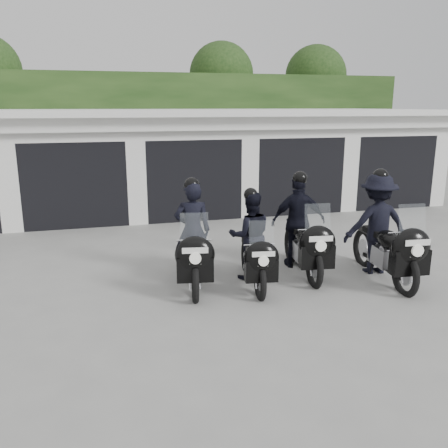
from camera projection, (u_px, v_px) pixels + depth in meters
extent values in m
plane|color=gray|center=(262.00, 295.00, 7.92)|extent=(80.00, 80.00, 0.00)
cube|color=white|center=(176.00, 158.00, 15.54)|extent=(16.00, 6.00, 2.80)
cube|color=white|center=(176.00, 112.00, 15.00)|extent=(16.40, 6.80, 0.16)
cube|color=white|center=(196.00, 123.00, 12.20)|extent=(16.40, 0.12, 0.40)
cube|color=black|center=(195.00, 216.00, 13.03)|extent=(16.00, 0.06, 0.24)
cube|color=white|center=(9.00, 176.00, 11.70)|extent=(0.50, 0.50, 2.80)
cube|color=black|center=(77.00, 179.00, 13.15)|extent=(2.60, 2.60, 2.20)
cube|color=white|center=(71.00, 130.00, 11.82)|extent=(2.60, 0.50, 0.60)
cube|color=white|center=(136.00, 171.00, 12.48)|extent=(0.50, 0.50, 2.80)
cube|color=black|center=(186.00, 175.00, 13.93)|extent=(2.60, 2.60, 2.20)
cube|color=white|center=(193.00, 128.00, 12.61)|extent=(2.60, 0.50, 0.60)
cube|color=white|center=(248.00, 167.00, 13.27)|extent=(0.50, 0.50, 2.80)
cube|color=black|center=(285.00, 171.00, 14.72)|extent=(2.60, 2.60, 2.20)
cube|color=white|center=(300.00, 127.00, 13.39)|extent=(2.60, 0.50, 0.60)
cube|color=white|center=(347.00, 164.00, 14.05)|extent=(0.50, 0.50, 2.80)
cube|color=black|center=(373.00, 168.00, 15.50)|extent=(2.60, 2.60, 2.20)
cube|color=white|center=(396.00, 126.00, 14.18)|extent=(2.60, 0.50, 0.60)
cube|color=white|center=(436.00, 161.00, 14.83)|extent=(0.50, 0.50, 2.80)
cube|color=#193212|center=(159.00, 129.00, 19.11)|extent=(20.00, 2.00, 4.30)
sphere|color=#193212|center=(221.00, 75.00, 20.72)|extent=(2.80, 2.80, 2.80)
cylinder|color=black|center=(221.00, 138.00, 21.39)|extent=(0.24, 0.24, 3.30)
sphere|color=#193212|center=(316.00, 76.00, 21.86)|extent=(2.80, 2.80, 2.80)
cylinder|color=black|center=(313.00, 137.00, 22.53)|extent=(0.24, 0.24, 3.30)
torus|color=black|center=(195.00, 281.00, 7.68)|extent=(0.23, 0.75, 0.74)
torus|color=black|center=(192.00, 254.00, 9.09)|extent=(0.23, 0.75, 0.74)
cube|color=#B0B0B5|center=(193.00, 262.00, 8.39)|extent=(0.35, 0.59, 0.32)
cube|color=black|center=(194.00, 271.00, 8.41)|extent=(0.30, 1.31, 0.06)
ellipsoid|color=black|center=(194.00, 246.00, 8.14)|extent=(0.42, 0.63, 0.29)
cube|color=black|center=(193.00, 238.00, 8.56)|extent=(0.35, 0.59, 0.10)
ellipsoid|color=black|center=(195.00, 255.00, 7.49)|extent=(0.69, 0.44, 0.61)
cube|color=black|center=(195.00, 269.00, 7.55)|extent=(0.62, 0.32, 0.41)
cube|color=#B2BFC6|center=(194.00, 229.00, 7.42)|extent=(0.46, 0.19, 0.52)
cylinder|color=silver|center=(194.00, 240.00, 7.64)|extent=(0.56, 0.12, 0.03)
cube|color=white|center=(195.00, 251.00, 7.29)|extent=(0.40, 0.08, 0.09)
cube|color=white|center=(195.00, 261.00, 7.37)|extent=(0.18, 0.05, 0.10)
imported|color=black|center=(193.00, 231.00, 8.54)|extent=(0.71, 0.53, 1.78)
sphere|color=black|center=(192.00, 185.00, 8.34)|extent=(0.27, 0.27, 0.27)
torus|color=black|center=(260.00, 281.00, 7.76)|extent=(0.19, 0.68, 0.67)
torus|color=black|center=(246.00, 257.00, 9.03)|extent=(0.19, 0.68, 0.67)
cube|color=#B0B0B5|center=(252.00, 264.00, 8.40)|extent=(0.30, 0.53, 0.29)
cube|color=black|center=(253.00, 272.00, 8.41)|extent=(0.23, 1.19, 0.05)
ellipsoid|color=black|center=(254.00, 250.00, 8.17)|extent=(0.37, 0.56, 0.26)
cube|color=black|center=(250.00, 243.00, 8.54)|extent=(0.30, 0.53, 0.09)
ellipsoid|color=black|center=(261.00, 258.00, 7.58)|extent=(0.61, 0.38, 0.55)
cube|color=black|center=(261.00, 270.00, 7.64)|extent=(0.55, 0.27, 0.37)
cube|color=#B2BFC6|center=(262.00, 235.00, 7.52)|extent=(0.41, 0.16, 0.47)
cylinder|color=silver|center=(259.00, 245.00, 7.72)|extent=(0.51, 0.09, 0.03)
cube|color=white|center=(264.00, 254.00, 7.41)|extent=(0.36, 0.06, 0.08)
cube|color=white|center=(263.00, 264.00, 7.48)|extent=(0.17, 0.04, 0.09)
imported|color=black|center=(250.00, 236.00, 8.53)|extent=(0.86, 0.71, 1.61)
sphere|color=black|center=(251.00, 195.00, 8.35)|extent=(0.25, 0.25, 0.25)
torus|color=black|center=(314.00, 268.00, 8.29)|extent=(0.21, 0.76, 0.75)
torus|color=black|center=(291.00, 244.00, 9.71)|extent=(0.21, 0.76, 0.75)
cube|color=#B0B0B5|center=(302.00, 251.00, 9.00)|extent=(0.34, 0.59, 0.33)
cube|color=black|center=(302.00, 260.00, 9.02)|extent=(0.25, 1.34, 0.06)
ellipsoid|color=black|center=(305.00, 236.00, 8.75)|extent=(0.40, 0.63, 0.30)
cube|color=black|center=(298.00, 229.00, 9.17)|extent=(0.34, 0.59, 0.10)
ellipsoid|color=black|center=(317.00, 243.00, 8.09)|extent=(0.68, 0.42, 0.62)
cube|color=black|center=(317.00, 256.00, 8.15)|extent=(0.62, 0.30, 0.41)
cube|color=#B2BFC6|center=(318.00, 219.00, 8.02)|extent=(0.46, 0.17, 0.52)
cylinder|color=silver|center=(314.00, 229.00, 8.24)|extent=(0.57, 0.10, 0.03)
cube|color=white|center=(321.00, 239.00, 7.89)|extent=(0.41, 0.07, 0.09)
cube|color=white|center=(320.00, 249.00, 7.97)|extent=(0.19, 0.04, 0.10)
imported|color=black|center=(298.00, 222.00, 9.15)|extent=(1.12, 0.73, 1.80)
sphere|color=black|center=(300.00, 178.00, 8.95)|extent=(0.28, 0.28, 0.28)
torus|color=black|center=(405.00, 275.00, 7.92)|extent=(0.19, 0.79, 0.79)
torus|color=black|center=(363.00, 248.00, 9.40)|extent=(0.19, 0.79, 0.79)
cube|color=#B0B0B5|center=(382.00, 256.00, 8.67)|extent=(0.33, 0.61, 0.34)
cube|color=black|center=(382.00, 265.00, 8.69)|extent=(0.21, 1.40, 0.06)
ellipsoid|color=black|center=(389.00, 239.00, 8.40)|extent=(0.40, 0.65, 0.31)
cube|color=black|center=(377.00, 232.00, 8.84)|extent=(0.33, 0.61, 0.11)
ellipsoid|color=black|center=(411.00, 247.00, 7.72)|extent=(0.71, 0.42, 0.65)
cube|color=black|center=(410.00, 262.00, 7.78)|extent=(0.64, 0.29, 0.43)
cube|color=#B2BFC6|center=(412.00, 221.00, 7.64)|extent=(0.48, 0.17, 0.55)
cylinder|color=silver|center=(405.00, 232.00, 7.88)|extent=(0.60, 0.08, 0.03)
cube|color=white|center=(418.00, 243.00, 7.51)|extent=(0.43, 0.06, 0.10)
cube|color=white|center=(416.00, 254.00, 7.59)|extent=(0.19, 0.03, 0.11)
imported|color=black|center=(377.00, 224.00, 8.82)|extent=(1.27, 0.74, 1.89)
sphere|color=black|center=(380.00, 176.00, 8.61)|extent=(0.29, 0.29, 0.29)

